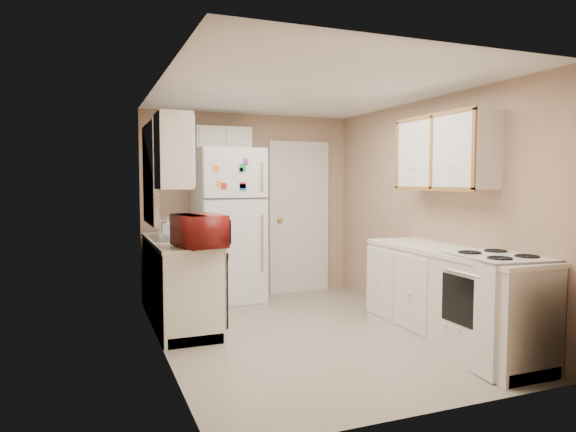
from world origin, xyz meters
name	(u,v)px	position (x,y,z in m)	size (l,w,h in m)	color
floor	(306,334)	(0.00, 0.00, 0.00)	(3.80, 3.80, 0.00)	#B1A895
ceiling	(307,90)	(0.00, 0.00, 2.40)	(3.80, 3.80, 0.00)	white
wall_left	(161,218)	(-1.40, 0.00, 1.20)	(3.80, 3.80, 0.00)	tan
wall_right	(425,211)	(1.40, 0.00, 1.20)	(3.80, 3.80, 0.00)	tan
wall_back	(249,206)	(0.00, 1.90, 1.20)	(2.80, 2.80, 0.00)	tan
wall_front	(426,232)	(0.00, -1.90, 1.20)	(2.80, 2.80, 0.00)	tan
left_counter	(179,281)	(-1.10, 0.90, 0.45)	(0.60, 1.80, 0.90)	silver
dishwasher	(219,286)	(-0.81, 0.30, 0.49)	(0.03, 0.58, 0.72)	black
sink	(177,242)	(-1.10, 1.05, 0.86)	(0.54, 0.74, 0.16)	gray
microwave	(200,232)	(-1.02, 0.17, 1.05)	(0.31, 0.56, 0.37)	maroon
soap_bottle	(168,227)	(-1.15, 1.35, 1.00)	(0.09, 0.10, 0.21)	silver
window_blinds	(151,174)	(-1.36, 1.05, 1.60)	(0.10, 0.98, 1.08)	silver
upper_cabinet_left	(173,151)	(-1.25, 0.22, 1.80)	(0.30, 0.45, 0.70)	silver
refrigerator	(228,227)	(-0.38, 1.58, 0.96)	(0.79, 0.77, 1.92)	silver
cabinet_over_fridge	(222,143)	(-0.40, 1.75, 2.00)	(0.70, 0.30, 0.40)	silver
interior_door	(299,218)	(0.70, 1.86, 1.02)	(0.86, 0.06, 2.08)	silver
right_counter	(450,297)	(1.10, -0.80, 0.45)	(0.60, 2.00, 0.90)	silver
stove	(496,309)	(1.13, -1.35, 0.46)	(0.62, 0.76, 0.93)	silver
upper_cabinet_right	(445,153)	(1.25, -0.50, 1.80)	(0.30, 1.20, 0.70)	silver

